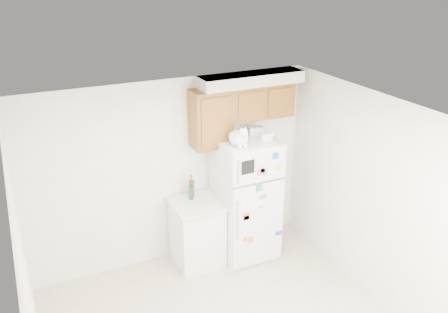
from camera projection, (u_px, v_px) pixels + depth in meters
room_shell at (242, 199)px, 4.64m from camera, size 3.84×4.04×2.52m
refrigerator at (246, 198)px, 6.40m from camera, size 0.76×0.78×1.70m
base_counter at (197, 232)px, 6.34m from camera, size 0.64×0.64×0.92m
cat at (239, 138)px, 5.84m from camera, size 0.28×0.41×0.29m
storage_box_back at (256, 130)px, 6.25m from camera, size 0.22×0.19×0.10m
storage_box_front at (266, 136)px, 6.06m from camera, size 0.15×0.12×0.09m
bottle_green at (191, 191)px, 6.18m from camera, size 0.06×0.06×0.26m
bottle_amber at (192, 186)px, 6.26m from camera, size 0.07×0.07×0.31m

